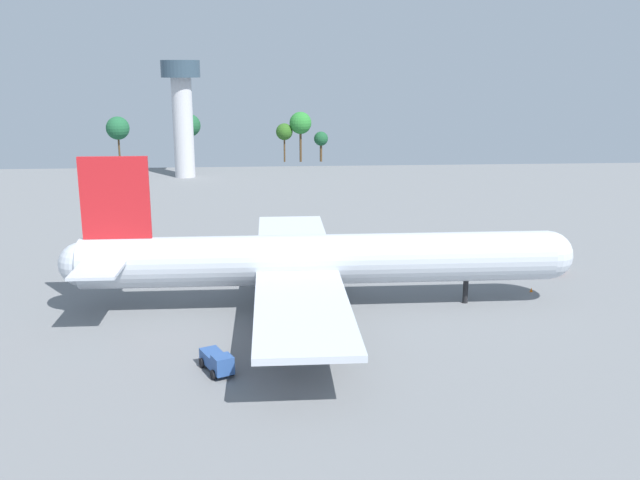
% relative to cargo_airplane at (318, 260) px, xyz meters
% --- Properties ---
extents(ground_plane, '(266.77, 266.77, 0.00)m').
position_rel_cargo_airplane_xyz_m(ground_plane, '(0.27, 0.00, -6.31)').
color(ground_plane, slate).
extents(cargo_airplane, '(66.69, 59.53, 20.00)m').
position_rel_cargo_airplane_xyz_m(cargo_airplane, '(0.00, 0.00, 0.00)').
color(cargo_airplane, silver).
rests_on(cargo_airplane, ground_plane).
extents(cargo_loader, '(3.97, 5.63, 2.35)m').
position_rel_cargo_airplane_xyz_m(cargo_loader, '(-11.76, -19.55, -5.09)').
color(cargo_loader, '#2D5193').
rests_on(cargo_loader, ground_plane).
extents(catering_truck, '(4.11, 5.13, 2.29)m').
position_rel_cargo_airplane_xyz_m(catering_truck, '(37.22, 13.74, -5.18)').
color(catering_truck, silver).
rests_on(catering_truck, ground_plane).
extents(safety_cone_nose, '(0.42, 0.42, 0.60)m').
position_rel_cargo_airplane_xyz_m(safety_cone_nose, '(30.28, 3.91, -6.01)').
color(safety_cone_nose, orange).
rests_on(safety_cone_nose, ground_plane).
extents(control_tower, '(10.81, 10.81, 32.50)m').
position_rel_cargo_airplane_xyz_m(control_tower, '(-30.30, 113.63, 13.74)').
color(control_tower, silver).
rests_on(control_tower, ground_plane).
extents(tree_line_backdrop, '(71.99, 7.46, 16.41)m').
position_rel_cargo_airplane_xyz_m(tree_line_backdrop, '(-22.48, 144.02, 5.18)').
color(tree_line_backdrop, '#51381E').
rests_on(tree_line_backdrop, ground_plane).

